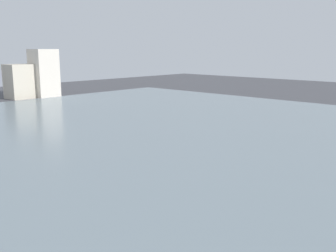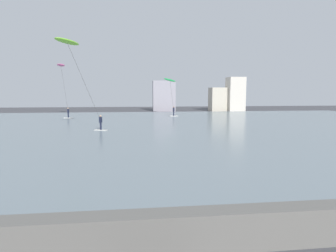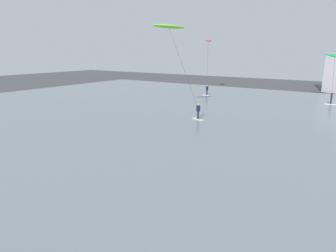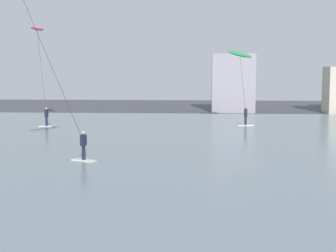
% 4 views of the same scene
% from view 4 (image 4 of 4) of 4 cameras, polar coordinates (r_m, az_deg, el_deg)
% --- Properties ---
extents(water_bay, '(84.00, 52.00, 0.10)m').
position_cam_4_polar(water_bay, '(30.37, 1.27, -3.20)').
color(water_bay, gray).
rests_on(water_bay, ground).
extents(far_shore_buildings, '(19.86, 4.74, 7.44)m').
position_cam_4_polar(far_shore_buildings, '(60.05, 17.63, 4.34)').
color(far_shore_buildings, gray).
rests_on(far_shore_buildings, ground).
extents(kitesurfer_green, '(2.81, 3.44, 6.71)m').
position_cam_4_polar(kitesurfer_green, '(46.56, 8.09, 7.09)').
color(kitesurfer_green, silver).
rests_on(kitesurfer_green, water_bay).
extents(kitesurfer_lime, '(4.92, 3.83, 9.32)m').
position_cam_4_polar(kitesurfer_lime, '(28.15, -15.64, 13.18)').
color(kitesurfer_lime, silver).
rests_on(kitesurfer_lime, water_bay).
extents(kitesurfer_pink, '(3.45, 4.95, 8.88)m').
position_cam_4_polar(kitesurfer_pink, '(47.92, -14.28, 9.71)').
color(kitesurfer_pink, silver).
rests_on(kitesurfer_pink, water_bay).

